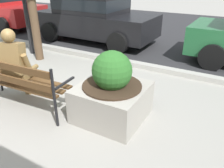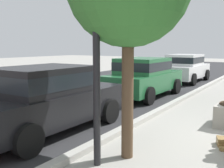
{
  "view_description": "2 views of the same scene",
  "coord_description": "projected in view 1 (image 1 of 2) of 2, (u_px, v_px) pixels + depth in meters",
  "views": [
    {
      "loc": [
        2.93,
        -2.1,
        2.14
      ],
      "look_at": [
        1.38,
        0.65,
        0.6
      ],
      "focal_mm": 36.37,
      "sensor_mm": 36.0,
      "label": 1
    },
    {
      "loc": [
        -5.84,
        -0.18,
        2.03
      ],
      "look_at": [
        1.4,
        4.45,
        0.8
      ],
      "focal_mm": 42.66,
      "sensor_mm": 36.0,
      "label": 2
    }
  ],
  "objects": [
    {
      "name": "concrete_planter",
      "position": [
        112.0,
        93.0,
        3.58
      ],
      "size": [
        1.03,
        1.03,
        1.13
      ],
      "color": "#A8A399",
      "rests_on": "ground"
    },
    {
      "name": "park_bench",
      "position": [
        18.0,
        80.0,
        3.78
      ],
      "size": [
        1.83,
        0.65,
        0.95
      ],
      "color": "brown",
      "rests_on": "ground"
    },
    {
      "name": "bronze_statue_seated",
      "position": [
        21.0,
        67.0,
        3.96
      ],
      "size": [
        0.62,
        0.88,
        1.37
      ],
      "color": "olive",
      "rests_on": "ground"
    },
    {
      "name": "parked_car_black",
      "position": [
        94.0,
        16.0,
        7.64
      ],
      "size": [
        4.13,
        1.98,
        1.56
      ],
      "color": "black",
      "rests_on": "ground"
    },
    {
      "name": "ground_plane",
      "position": [
        23.0,
        112.0,
        3.88
      ],
      "size": [
        80.0,
        80.0,
        0.0
      ],
      "primitive_type": "plane",
      "color": "#9E9B93"
    },
    {
      "name": "street_surface",
      "position": [
        162.0,
        29.0,
        9.74
      ],
      "size": [
        60.0,
        9.0,
        0.01
      ],
      "primitive_type": "cube",
      "color": "#2D2D30",
      "rests_on": "ground"
    },
    {
      "name": "curb_stone",
      "position": [
        108.0,
        59.0,
        6.12
      ],
      "size": [
        60.0,
        0.2,
        0.12
      ],
      "primitive_type": "cube",
      "color": "#B2AFA8",
      "rests_on": "ground"
    }
  ]
}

